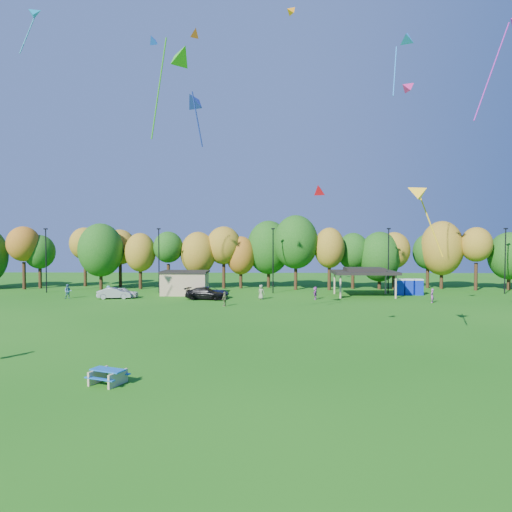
{
  "coord_description": "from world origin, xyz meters",
  "views": [
    {
      "loc": [
        1.03,
        -23.47,
        7.42
      ],
      "look_at": [
        0.38,
        6.0,
        6.39
      ],
      "focal_mm": 32.0,
      "sensor_mm": 36.0,
      "label": 1
    }
  ],
  "objects_px": {
    "car_c": "(209,292)",
    "car_d": "(206,293)",
    "picnic_table": "(108,375)",
    "porta_potties": "(408,287)",
    "car_b": "(115,293)",
    "car_a": "(122,293)"
  },
  "relations": [
    {
      "from": "porta_potties",
      "to": "picnic_table",
      "type": "bearing_deg",
      "value": -125.26
    },
    {
      "from": "picnic_table",
      "to": "car_c",
      "type": "distance_m",
      "value": 35.03
    },
    {
      "from": "car_b",
      "to": "car_d",
      "type": "xyz_separation_m",
      "value": [
        11.6,
        -0.41,
        0.04
      ]
    },
    {
      "from": "car_a",
      "to": "car_b",
      "type": "height_order",
      "value": "car_b"
    },
    {
      "from": "picnic_table",
      "to": "car_b",
      "type": "relative_size",
      "value": 0.52
    },
    {
      "from": "car_a",
      "to": "car_c",
      "type": "xyz_separation_m",
      "value": [
        11.13,
        0.32,
        0.03
      ]
    },
    {
      "from": "car_c",
      "to": "porta_potties",
      "type": "bearing_deg",
      "value": -63.75
    },
    {
      "from": "car_c",
      "to": "car_d",
      "type": "bearing_deg",
      "value": -172.38
    },
    {
      "from": "picnic_table",
      "to": "car_b",
      "type": "bearing_deg",
      "value": 129.32
    },
    {
      "from": "car_b",
      "to": "porta_potties",
      "type": "bearing_deg",
      "value": -92.37
    },
    {
      "from": "car_a",
      "to": "car_b",
      "type": "xyz_separation_m",
      "value": [
        -0.74,
        -0.72,
        0.01
      ]
    },
    {
      "from": "picnic_table",
      "to": "car_c",
      "type": "xyz_separation_m",
      "value": [
        0.85,
        35.01,
        0.27
      ]
    },
    {
      "from": "picnic_table",
      "to": "car_d",
      "type": "distance_m",
      "value": 33.56
    },
    {
      "from": "car_c",
      "to": "car_d",
      "type": "relative_size",
      "value": 1.02
    },
    {
      "from": "picnic_table",
      "to": "porta_potties",
      "type": "bearing_deg",
      "value": 76.1
    },
    {
      "from": "car_a",
      "to": "car_d",
      "type": "distance_m",
      "value": 10.91
    },
    {
      "from": "porta_potties",
      "to": "car_b",
      "type": "bearing_deg",
      "value": -172.89
    },
    {
      "from": "picnic_table",
      "to": "car_a",
      "type": "xyz_separation_m",
      "value": [
        -10.27,
        34.69,
        0.24
      ]
    },
    {
      "from": "car_a",
      "to": "porta_potties",
      "type": "bearing_deg",
      "value": -87.77
    },
    {
      "from": "porta_potties",
      "to": "car_c",
      "type": "distance_m",
      "value": 26.82
    },
    {
      "from": "porta_potties",
      "to": "car_a",
      "type": "xyz_separation_m",
      "value": [
        -37.68,
        -4.07,
        -0.41
      ]
    },
    {
      "from": "car_c",
      "to": "picnic_table",
      "type": "bearing_deg",
      "value": -163.18
    }
  ]
}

